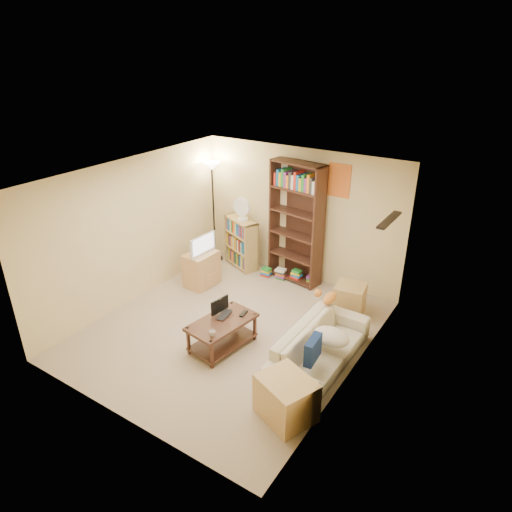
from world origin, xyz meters
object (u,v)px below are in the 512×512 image
object	(u,v)px
coffee_table	(222,330)
side_table	(349,300)
sofa	(320,347)
floor_lamp	(212,183)
short_bookshelf	(241,243)
desk_fan	(242,209)
end_cabinet	(286,398)
laptop	(227,316)
mug	(212,333)
tabby_cat	(328,297)
tall_bookshelf	(296,220)
tv_stand	(202,269)
television	(200,244)

from	to	relation	value
coffee_table	side_table	bearing A→B (deg)	65.31
sofa	floor_lamp	world-z (taller)	floor_lamp
short_bookshelf	desk_fan	distance (m)	0.75
side_table	end_cabinet	bearing A→B (deg)	-84.37
coffee_table	laptop	distance (m)	0.22
floor_lamp	mug	bearing A→B (deg)	-52.90
tabby_cat	tall_bookshelf	bearing A→B (deg)	134.32
laptop	tv_stand	size ratio (longest dim) A/B	0.53
sofa	laptop	bearing A→B (deg)	101.88
tabby_cat	tall_bookshelf	world-z (taller)	tall_bookshelf
coffee_table	desk_fan	distance (m)	2.84
sofa	desk_fan	world-z (taller)	desk_fan
floor_lamp	side_table	bearing A→B (deg)	-8.68
coffee_table	laptop	bearing A→B (deg)	101.42
television	short_bookshelf	distance (m)	1.13
tall_bookshelf	side_table	xyz separation A→B (m)	(1.37, -0.60, -0.94)
sofa	side_table	size ratio (longest dim) A/B	3.60
end_cabinet	desk_fan	bearing A→B (deg)	131.87
floor_lamp	side_table	xyz separation A→B (m)	(3.20, -0.49, -1.38)
tall_bookshelf	desk_fan	distance (m)	1.13
short_bookshelf	floor_lamp	distance (m)	1.31
sofa	short_bookshelf	size ratio (longest dim) A/B	1.92
tv_stand	short_bookshelf	world-z (taller)	short_bookshelf
sofa	mug	size ratio (longest dim) A/B	18.88
coffee_table	floor_lamp	xyz separation A→B (m)	(-1.96, 2.37, 1.35)
mug	side_table	bearing A→B (deg)	63.63
side_table	desk_fan	bearing A→B (deg)	169.12
mug	short_bookshelf	bearing A→B (deg)	117.22
short_bookshelf	end_cabinet	distance (m)	4.20
mug	tall_bookshelf	bearing A→B (deg)	95.09
sofa	mug	xyz separation A→B (m)	(-1.27, -0.79, 0.21)
sofa	tall_bookshelf	distance (m)	2.73
mug	end_cabinet	bearing A→B (deg)	-13.52
side_table	tall_bookshelf	bearing A→B (deg)	156.39
sofa	tv_stand	size ratio (longest dim) A/B	3.00
laptop	side_table	world-z (taller)	side_table
floor_lamp	sofa	bearing A→B (deg)	-30.20
sofa	coffee_table	bearing A→B (deg)	107.27
television	end_cabinet	distance (m)	3.65
mug	desk_fan	distance (m)	3.15
side_table	end_cabinet	world-z (taller)	end_cabinet
tabby_cat	tall_bookshelf	distance (m)	1.92
mug	end_cabinet	size ratio (longest dim) A/B	0.16
floor_lamp	end_cabinet	xyz separation A→B (m)	(3.45, -3.08, -1.38)
tv_stand	side_table	distance (m)	2.77
laptop	short_bookshelf	xyz separation A→B (m)	(-1.31, 2.27, 0.04)
tv_stand	sofa	bearing A→B (deg)	-14.72
mug	tv_stand	xyz separation A→B (m)	(-1.60, 1.72, -0.17)
tabby_cat	tall_bookshelf	xyz separation A→B (m)	(-1.28, 1.31, 0.56)
desk_fan	floor_lamp	distance (m)	0.81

